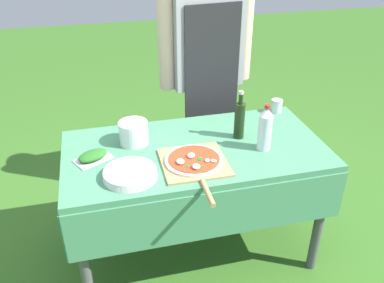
% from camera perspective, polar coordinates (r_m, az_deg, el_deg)
% --- Properties ---
extents(ground_plane, '(12.00, 12.00, 0.00)m').
position_cam_1_polar(ground_plane, '(2.66, 0.38, -14.89)').
color(ground_plane, '#386B23').
extents(prep_table, '(1.42, 0.74, 0.75)m').
position_cam_1_polar(prep_table, '(2.25, 0.44, -3.13)').
color(prep_table, '#478960').
rests_on(prep_table, ground).
extents(person_cook, '(0.63, 0.25, 1.70)m').
position_cam_1_polar(person_cook, '(2.70, 2.01, 11.16)').
color(person_cook, '#70604C').
rests_on(person_cook, ground).
extents(pizza_on_peel, '(0.33, 0.52, 0.06)m').
position_cam_1_polar(pizza_on_peel, '(2.04, 0.34, -2.90)').
color(pizza_on_peel, tan).
rests_on(pizza_on_peel, prep_table).
extents(oil_bottle, '(0.06, 0.06, 0.28)m').
position_cam_1_polar(oil_bottle, '(2.25, 6.68, 3.09)').
color(oil_bottle, black).
rests_on(oil_bottle, prep_table).
extents(water_bottle, '(0.07, 0.07, 0.26)m').
position_cam_1_polar(water_bottle, '(2.16, 10.23, 1.80)').
color(water_bottle, silver).
rests_on(water_bottle, prep_table).
extents(herb_container, '(0.22, 0.19, 0.05)m').
position_cam_1_polar(herb_container, '(2.14, -13.73, -1.99)').
color(herb_container, silver).
rests_on(herb_container, prep_table).
extents(mixing_tub, '(0.16, 0.16, 0.13)m').
position_cam_1_polar(mixing_tub, '(2.23, -8.20, 1.24)').
color(mixing_tub, silver).
rests_on(mixing_tub, prep_table).
extents(plate_stack, '(0.26, 0.26, 0.04)m').
position_cam_1_polar(plate_stack, '(1.97, -8.68, -4.51)').
color(plate_stack, white).
rests_on(plate_stack, prep_table).
extents(sauce_jar, '(0.07, 0.07, 0.08)m').
position_cam_1_polar(sauce_jar, '(2.62, 11.78, 4.81)').
color(sauce_jar, silver).
rests_on(sauce_jar, prep_table).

